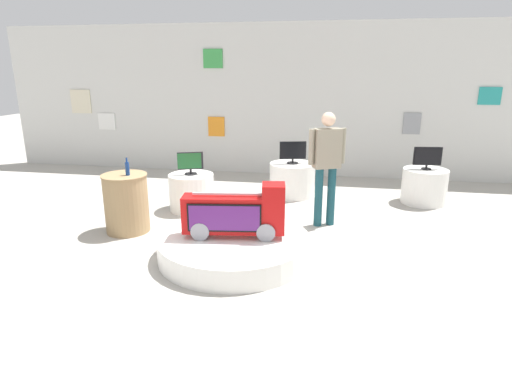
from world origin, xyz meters
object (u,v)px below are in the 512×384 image
object	(u,v)px
tv_on_left_rear	(293,152)
side_table_round	(126,203)
shopper_browsing_near_truck	(327,161)
main_display_pedestal	(234,246)
tv_on_right_rear	(427,157)
display_pedestal_center_rear	(192,192)
tv_on_center_rear	(190,163)
display_pedestal_right_rear	(424,186)
bottle_on_side_table	(127,168)
novelty_firetruck_tv	(236,215)
display_pedestal_left_rear	(292,179)

from	to	relation	value
tv_on_left_rear	side_table_round	distance (m)	3.12
shopper_browsing_near_truck	main_display_pedestal	bearing A→B (deg)	-128.74
tv_on_right_rear	side_table_round	size ratio (longest dim) A/B	0.56
display_pedestal_center_rear	tv_on_center_rear	world-z (taller)	tv_on_center_rear
display_pedestal_center_rear	tv_on_right_rear	size ratio (longest dim) A/B	1.57
display_pedestal_right_rear	shopper_browsing_near_truck	world-z (taller)	shopper_browsing_near_truck
tv_on_center_rear	bottle_on_side_table	distance (m)	1.25
tv_on_right_rear	bottle_on_side_table	world-z (taller)	bottle_on_side_table
tv_on_left_rear	shopper_browsing_near_truck	distance (m)	1.60
main_display_pedestal	tv_on_right_rear	xyz separation A→B (m)	(2.76, 2.75, 0.68)
tv_on_right_rear	bottle_on_side_table	bearing A→B (deg)	-153.54
display_pedestal_center_rear	bottle_on_side_table	xyz separation A→B (m)	(-0.53, -1.13, 0.64)
main_display_pedestal	bottle_on_side_table	world-z (taller)	bottle_on_side_table
novelty_firetruck_tv	display_pedestal_center_rear	xyz separation A→B (m)	(-1.13, 1.69, -0.25)
novelty_firetruck_tv	shopper_browsing_near_truck	bearing A→B (deg)	51.96
novelty_firetruck_tv	display_pedestal_right_rear	distance (m)	3.89
tv_on_left_rear	display_pedestal_right_rear	xyz separation A→B (m)	(2.31, -0.05, -0.52)
display_pedestal_right_rear	side_table_round	distance (m)	4.97
display_pedestal_center_rear	side_table_round	world-z (taller)	side_table_round
novelty_firetruck_tv	display_pedestal_right_rear	bearing A→B (deg)	45.24
display_pedestal_center_rear	side_table_round	xyz separation A→B (m)	(-0.60, -1.10, 0.13)
side_table_round	shopper_browsing_near_truck	size ratio (longest dim) A/B	0.50
novelty_firetruck_tv	side_table_round	bearing A→B (deg)	161.15
display_pedestal_left_rear	bottle_on_side_table	world-z (taller)	bottle_on_side_table
main_display_pedestal	novelty_firetruck_tv	size ratio (longest dim) A/B	1.49
display_pedestal_left_rear	side_table_round	xyz separation A→B (m)	(-2.16, -2.22, 0.13)
shopper_browsing_near_truck	tv_on_center_rear	bearing A→B (deg)	171.02
novelty_firetruck_tv	display_pedestal_left_rear	xyz separation A→B (m)	(0.43, 2.81, -0.25)
side_table_round	tv_on_right_rear	bearing A→B (deg)	25.80
tv_on_right_rear	shopper_browsing_near_truck	xyz separation A→B (m)	(-1.68, -1.41, 0.17)
display_pedestal_left_rear	display_pedestal_center_rear	bearing A→B (deg)	-144.31
tv_on_right_rear	tv_on_center_rear	bearing A→B (deg)	-164.62
tv_on_left_rear	display_pedestal_center_rear	xyz separation A→B (m)	(-1.56, -1.12, -0.52)
main_display_pedestal	shopper_browsing_near_truck	distance (m)	1.92
display_pedestal_left_rear	tv_on_right_rear	xyz separation A→B (m)	(2.31, -0.06, 0.51)
tv_on_right_rear	novelty_firetruck_tv	bearing A→B (deg)	-134.80
display_pedestal_right_rear	bottle_on_side_table	world-z (taller)	bottle_on_side_table
tv_on_left_rear	shopper_browsing_near_truck	size ratio (longest dim) A/B	0.28
tv_on_left_rear	display_pedestal_center_rear	distance (m)	1.99
display_pedestal_center_rear	bottle_on_side_table	bearing A→B (deg)	-115.04
novelty_firetruck_tv	side_table_round	distance (m)	1.84
side_table_round	novelty_firetruck_tv	bearing A→B (deg)	-18.85
novelty_firetruck_tv	tv_on_center_rear	bearing A→B (deg)	123.91
bottle_on_side_table	main_display_pedestal	bearing A→B (deg)	-18.96
novelty_firetruck_tv	tv_on_left_rear	size ratio (longest dim) A/B	2.68
tv_on_center_rear	shopper_browsing_near_truck	size ratio (longest dim) A/B	0.24
novelty_firetruck_tv	bottle_on_side_table	xyz separation A→B (m)	(-1.66, 0.57, 0.39)
main_display_pedestal	display_pedestal_left_rear	distance (m)	2.85
tv_on_left_rear	shopper_browsing_near_truck	bearing A→B (deg)	-66.92
tv_on_center_rear	display_pedestal_right_rear	bearing A→B (deg)	15.43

